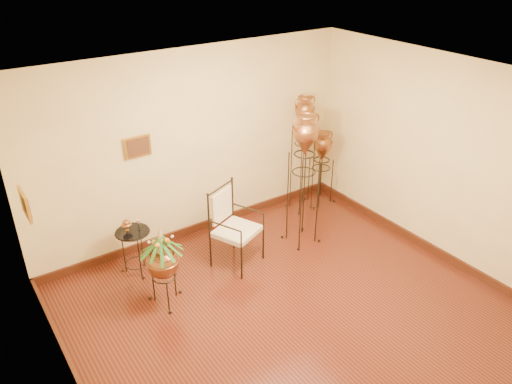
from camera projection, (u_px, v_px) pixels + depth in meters
ground at (300, 321)px, 5.96m from camera, size 5.00×5.00×0.00m
room_shell at (306, 192)px, 5.15m from camera, size 5.02×5.02×2.81m
amphora_tall at (303, 153)px, 7.93m from camera, size 0.47×0.47×1.94m
amphora_mid at (303, 180)px, 7.05m from camera, size 0.58×0.58×1.99m
amphora_short at (321, 167)px, 8.30m from camera, size 0.44×0.44×1.28m
planter_urn at (163, 260)px, 5.97m from camera, size 0.72×0.72×1.13m
armchair at (237, 228)px, 6.74m from camera, size 0.82×0.80×1.13m
side_table at (135, 251)px, 6.67m from camera, size 0.52×0.52×0.81m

